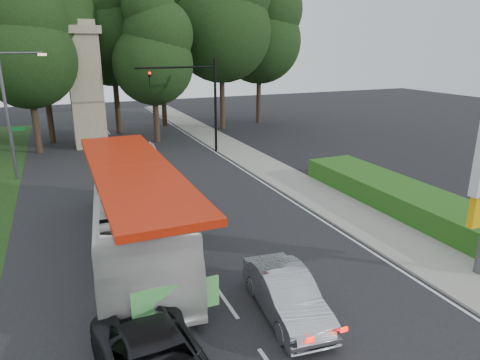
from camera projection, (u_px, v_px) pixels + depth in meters
name	position (u px, v px, depth m)	size (l,w,h in m)	color
road_surface	(167.00, 217.00, 21.13)	(14.00, 80.00, 0.02)	black
sidewalk_right	(314.00, 194.00, 24.31)	(3.00, 80.00, 0.12)	gray
hedge	(407.00, 200.00, 21.77)	(3.00, 14.00, 1.20)	#245416
traffic_signal_mast	(199.00, 93.00, 32.38)	(6.10, 0.35, 7.20)	black
streetlight_signs	(10.00, 109.00, 25.94)	(2.75, 0.98, 8.00)	#59595E
monument	(85.00, 85.00, 34.63)	(3.00, 3.00, 10.05)	gray
tree_center_right	(109.00, 12.00, 38.36)	(9.24, 9.24, 18.15)	#2D2116
tree_east_near	(160.00, 29.00, 42.40)	(8.12, 8.12, 15.95)	#2D2116
tree_east_mid	(221.00, 10.00, 40.27)	(9.52, 9.52, 18.70)	#2D2116
tree_far_east	(260.00, 23.00, 44.20)	(8.68, 8.68, 17.05)	#2D2116
tree_monument_left	(23.00, 38.00, 31.17)	(7.28, 7.28, 14.30)	#2D2116
tree_monument_right	(152.00, 47.00, 35.38)	(6.72, 6.72, 13.20)	#2D2116
transit_bus	(136.00, 209.00, 17.37)	(2.98, 12.73, 3.55)	silver
sedan_silver	(286.00, 294.00, 13.30)	(1.52, 4.35, 1.43)	#999BA1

